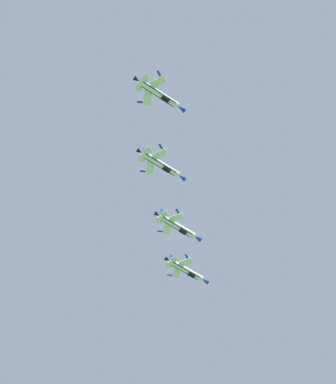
# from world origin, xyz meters

# --- Properties ---
(fighter_jet_lead) EXTENTS (15.64, 10.21, 4.38)m
(fighter_jet_lead) POSITION_xyz_m (31.49, 79.06, 141.49)
(fighter_jet_lead) COLOR white
(fighter_jet_left_wing) EXTENTS (15.64, 10.08, 4.49)m
(fighter_jet_left_wing) POSITION_xyz_m (23.83, 63.22, 137.66)
(fighter_jet_left_wing) COLOR white
(fighter_jet_right_wing) EXTENTS (15.64, 10.26, 4.39)m
(fighter_jet_right_wing) POSITION_xyz_m (14.12, 46.89, 139.56)
(fighter_jet_right_wing) COLOR white
(fighter_jet_left_outer) EXTENTS (15.64, 10.28, 4.39)m
(fighter_jet_left_outer) POSITION_xyz_m (8.21, 27.94, 139.36)
(fighter_jet_left_outer) COLOR white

